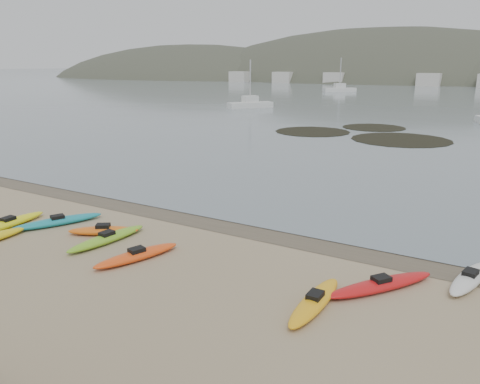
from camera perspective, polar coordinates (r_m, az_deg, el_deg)
The scene contains 4 objects.
ground at distance 20.95m, azimuth 0.00°, elevation -3.96°, with size 600.00×600.00×0.00m, color tan.
wet_sand at distance 20.71m, azimuth -0.42°, elevation -4.18°, with size 60.00×60.00×0.00m, color brown.
kayaks at distance 18.11m, azimuth -10.63°, elevation -6.84°, with size 19.13×9.71×0.34m.
kelp_mats at distance 49.62m, azimuth 14.96°, elevation 6.85°, with size 17.69×15.39×0.04m.
Camera 1 is at (10.04, -17.03, 6.94)m, focal length 35.00 mm.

